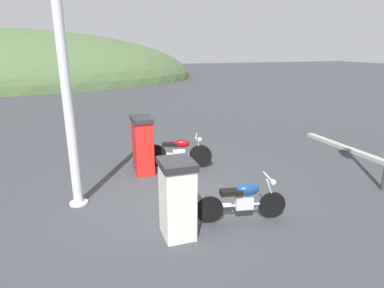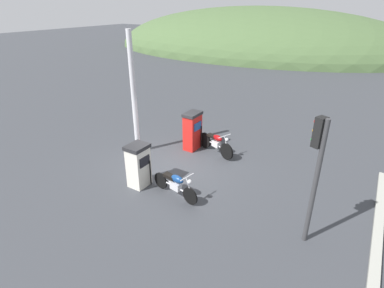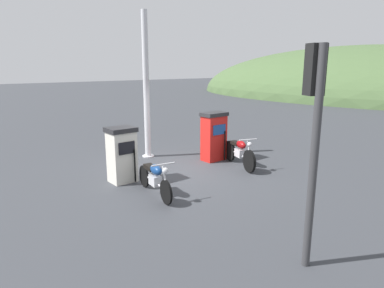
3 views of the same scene
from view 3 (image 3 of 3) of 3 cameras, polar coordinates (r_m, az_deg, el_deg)
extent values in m
plane|color=#383A3F|center=(10.02, -2.16, -4.70)|extent=(120.00, 120.00, 0.00)
cube|color=silver|center=(9.21, -11.68, -2.15)|extent=(0.55, 0.66, 1.36)
cube|color=black|center=(8.89, -10.89, -0.66)|extent=(0.03, 0.46, 0.32)
cube|color=#262628|center=(9.05, -11.89, 2.39)|extent=(0.61, 0.72, 0.12)
cylinder|color=black|center=(9.08, -9.57, -3.61)|extent=(0.04, 0.04, 0.88)
cube|color=red|center=(11.12, 3.68, 0.96)|extent=(0.49, 0.76, 1.47)
cube|color=#1E478C|center=(10.88, 4.62, 2.41)|extent=(0.03, 0.53, 0.32)
cube|color=#262628|center=(10.98, 3.74, 5.02)|extent=(0.54, 0.83, 0.12)
cylinder|color=black|center=(11.12, 5.53, -0.23)|extent=(0.04, 0.04, 0.95)
cylinder|color=black|center=(7.68, -4.37, -8.09)|extent=(0.56, 0.15, 0.56)
cylinder|color=black|center=(8.82, -8.03, -5.37)|extent=(0.56, 0.15, 0.56)
cube|color=silver|center=(8.17, -6.21, -6.08)|extent=(0.39, 0.26, 0.24)
cylinder|color=silver|center=(8.23, -6.34, -6.31)|extent=(0.98, 0.23, 0.05)
ellipsoid|color=navy|center=(8.02, -6.06, -4.33)|extent=(0.51, 0.30, 0.24)
cube|color=black|center=(8.33, -6.99, -3.92)|extent=(0.47, 0.28, 0.10)
cylinder|color=silver|center=(7.62, -4.54, -5.88)|extent=(0.26, 0.09, 0.57)
cylinder|color=silver|center=(7.59, -4.84, -3.42)|extent=(0.14, 0.56, 0.04)
sphere|color=silver|center=(7.54, -4.50, -4.49)|extent=(0.16, 0.16, 0.14)
cylinder|color=silver|center=(8.68, -6.81, -5.50)|extent=(0.55, 0.17, 0.07)
cylinder|color=black|center=(10.02, 9.59, -2.88)|extent=(0.65, 0.31, 0.67)
cylinder|color=black|center=(11.17, 6.37, -1.15)|extent=(0.65, 0.31, 0.67)
cube|color=silver|center=(10.52, 8.03, -1.51)|extent=(0.41, 0.32, 0.24)
cylinder|color=silver|center=(10.58, 7.90, -1.71)|extent=(0.95, 0.40, 0.05)
ellipsoid|color=maroon|center=(10.39, 8.25, -0.10)|extent=(0.53, 0.38, 0.24)
cube|color=black|center=(10.70, 7.42, 0.13)|extent=(0.48, 0.34, 0.10)
cylinder|color=silver|center=(9.98, 9.55, -1.16)|extent=(0.26, 0.13, 0.57)
cylinder|color=silver|center=(9.98, 9.40, 0.72)|extent=(0.23, 0.54, 0.04)
sphere|color=silver|center=(9.92, 9.65, -0.07)|extent=(0.18, 0.18, 0.14)
cylinder|color=silver|center=(11.04, 7.37, -1.23)|extent=(0.54, 0.26, 0.07)
cylinder|color=#38383A|center=(5.25, 19.78, -2.86)|extent=(0.16, 0.16, 3.34)
cube|color=black|center=(5.19, 19.97, 11.64)|extent=(0.28, 0.30, 0.72)
sphere|color=red|center=(5.27, 19.50, 14.08)|extent=(0.20, 0.20, 0.15)
sphere|color=orange|center=(5.27, 19.31, 11.69)|extent=(0.20, 0.20, 0.15)
sphere|color=green|center=(5.27, 19.13, 9.31)|extent=(0.20, 0.20, 0.15)
cylinder|color=silver|center=(11.41, -7.70, 9.57)|extent=(0.20, 0.20, 4.78)
cylinder|color=silver|center=(11.78, -7.36, -2.00)|extent=(0.40, 0.40, 0.04)
ellipsoid|color=#476038|center=(41.31, 26.19, 7.40)|extent=(39.93, 25.83, 10.41)
camera|label=1|loc=(9.42, -46.96, 11.13)|focal=30.23mm
camera|label=2|loc=(3.91, -104.76, 39.38)|focal=28.59mm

